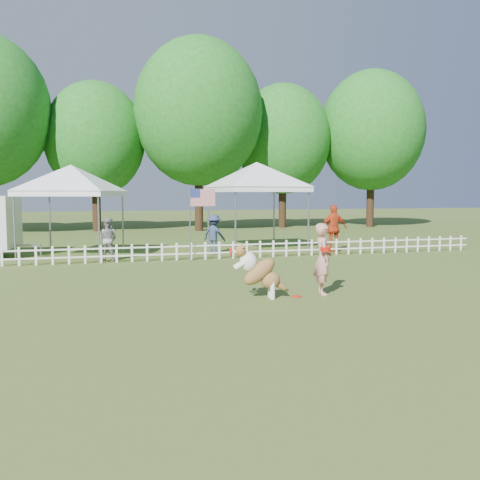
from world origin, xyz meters
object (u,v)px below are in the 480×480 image
(frisbee_on_turf, at_px, (297,296))
(spectator_c, at_px, (334,228))
(spectator_a, at_px, (108,239))
(spectator_b, at_px, (214,234))
(handler, at_px, (323,259))
(flag_pole, at_px, (190,224))
(dog, at_px, (260,272))
(canopy_tent_right, at_px, (257,207))
(canopy_tent_left, at_px, (72,212))

(frisbee_on_turf, xyz_separation_m, spectator_c, (4.88, 8.08, 0.91))
(spectator_a, height_order, spectator_b, spectator_b)
(handler, xyz_separation_m, spectator_c, (4.21, 7.97, 0.11))
(frisbee_on_turf, bearing_deg, handler, 9.16)
(handler, distance_m, spectator_c, 9.02)
(handler, relative_size, flag_pole, 0.65)
(handler, height_order, spectator_c, spectator_c)
(dog, relative_size, flag_pole, 0.48)
(handler, bearing_deg, dog, 105.11)
(canopy_tent_right, height_order, spectator_a, canopy_tent_right)
(frisbee_on_turf, bearing_deg, canopy_tent_right, 76.96)
(spectator_c, bearing_deg, spectator_a, 3.88)
(handler, height_order, spectator_b, handler)
(frisbee_on_turf, xyz_separation_m, flag_pole, (-1.05, 6.86, 1.23))
(handler, relative_size, frisbee_on_turf, 7.27)
(dog, height_order, frisbee_on_turf, dog)
(flag_pole, distance_m, spectator_b, 2.42)
(canopy_tent_right, height_order, spectator_b, canopy_tent_right)
(handler, height_order, dog, handler)
(handler, distance_m, spectator_a, 8.80)
(dog, bearing_deg, spectator_a, 116.44)
(frisbee_on_turf, height_order, spectator_c, spectator_c)
(canopy_tent_left, distance_m, spectator_b, 5.23)
(dog, bearing_deg, frisbee_on_turf, 3.60)
(canopy_tent_right, xyz_separation_m, flag_pole, (-3.32, -2.96, -0.49))
(canopy_tent_left, relative_size, spectator_c, 1.76)
(spectator_b, bearing_deg, canopy_tent_left, 42.98)
(spectator_b, height_order, spectator_c, spectator_c)
(spectator_a, bearing_deg, canopy_tent_right, -138.06)
(spectator_a, relative_size, spectator_c, 0.80)
(frisbee_on_turf, distance_m, flag_pole, 7.05)
(dog, bearing_deg, canopy_tent_left, 119.39)
(frisbee_on_turf, distance_m, spectator_c, 9.49)
(frisbee_on_turf, relative_size, spectator_c, 0.12)
(spectator_b, bearing_deg, spectator_a, 63.83)
(frisbee_on_turf, relative_size, spectator_b, 0.15)
(dog, height_order, canopy_tent_left, canopy_tent_left)
(spectator_b, bearing_deg, spectator_c, -140.98)
(canopy_tent_right, relative_size, flag_pole, 1.39)
(dog, bearing_deg, spectator_b, 88.79)
(flag_pole, xyz_separation_m, spectator_a, (-2.68, 0.87, -0.51))
(canopy_tent_left, distance_m, canopy_tent_right, 7.16)
(spectator_a, distance_m, spectator_b, 4.13)
(handler, relative_size, dog, 1.36)
(dog, height_order, flag_pole, flag_pole)
(frisbee_on_turf, relative_size, canopy_tent_right, 0.06)
(canopy_tent_left, height_order, spectator_b, canopy_tent_left)
(canopy_tent_right, distance_m, spectator_c, 3.24)
(frisbee_on_turf, distance_m, canopy_tent_right, 10.22)
(handler, height_order, spectator_a, handler)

